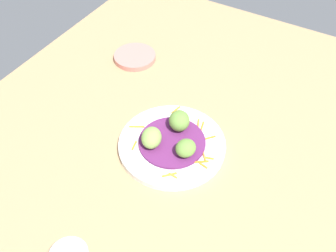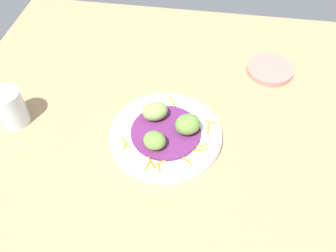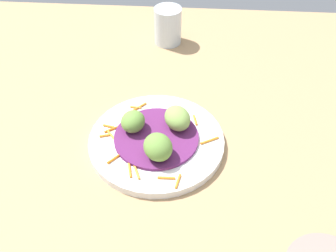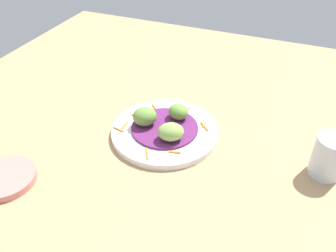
# 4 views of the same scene
# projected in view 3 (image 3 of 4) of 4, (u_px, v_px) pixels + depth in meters

# --- Properties ---
(table_surface) EXTENTS (1.10, 1.10, 0.02)m
(table_surface) POSITION_uv_depth(u_px,v_px,m) (120.00, 170.00, 0.66)
(table_surface) COLOR tan
(table_surface) RESTS_ON ground
(main_plate) EXTENTS (0.23, 0.23, 0.01)m
(main_plate) POSITION_uv_depth(u_px,v_px,m) (156.00, 141.00, 0.69)
(main_plate) COLOR white
(main_plate) RESTS_ON table_surface
(cabbage_bed) EXTENTS (0.15, 0.15, 0.01)m
(cabbage_bed) POSITION_uv_depth(u_px,v_px,m) (156.00, 137.00, 0.68)
(cabbage_bed) COLOR #60235B
(cabbage_bed) RESTS_ON main_plate
(carrot_garnish) EXTENTS (0.19, 0.21, 0.00)m
(carrot_garnish) POSITION_uv_depth(u_px,v_px,m) (144.00, 143.00, 0.67)
(carrot_garnish) COLOR orange
(carrot_garnish) RESTS_ON main_plate
(guac_scoop_left) EXTENTS (0.07, 0.07, 0.04)m
(guac_scoop_left) POSITION_uv_depth(u_px,v_px,m) (158.00, 147.00, 0.63)
(guac_scoop_left) COLOR olive
(guac_scoop_left) RESTS_ON cabbage_bed
(guac_scoop_center) EXTENTS (0.07, 0.06, 0.04)m
(guac_scoop_center) POSITION_uv_depth(u_px,v_px,m) (177.00, 118.00, 0.68)
(guac_scoop_center) COLOR #84A851
(guac_scoop_center) RESTS_ON cabbage_bed
(guac_scoop_right) EXTENTS (0.05, 0.05, 0.03)m
(guac_scoop_right) POSITION_uv_depth(u_px,v_px,m) (133.00, 121.00, 0.68)
(guac_scoop_right) COLOR olive
(guac_scoop_right) RESTS_ON cabbage_bed
(water_glass) EXTENTS (0.06, 0.06, 0.08)m
(water_glass) POSITION_uv_depth(u_px,v_px,m) (168.00, 26.00, 0.90)
(water_glass) COLOR silver
(water_glass) RESTS_ON table_surface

